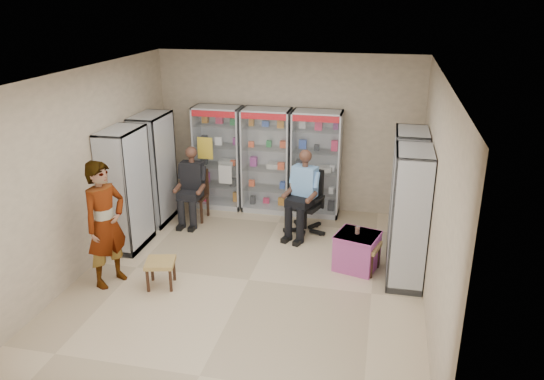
% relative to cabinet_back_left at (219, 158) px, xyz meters
% --- Properties ---
extents(floor, '(6.00, 6.00, 0.00)m').
position_rel_cabinet_back_left_xyz_m(floor, '(1.30, -2.73, -1.00)').
color(floor, '#C6AD89').
rests_on(floor, ground).
extents(room_shell, '(5.02, 6.02, 3.01)m').
position_rel_cabinet_back_left_xyz_m(room_shell, '(1.30, -2.73, 0.97)').
color(room_shell, '#C2AD90').
rests_on(room_shell, ground).
extents(cabinet_back_left, '(0.90, 0.50, 2.00)m').
position_rel_cabinet_back_left_xyz_m(cabinet_back_left, '(0.00, 0.00, 0.00)').
color(cabinet_back_left, silver).
rests_on(cabinet_back_left, floor).
extents(cabinet_back_mid, '(0.90, 0.50, 2.00)m').
position_rel_cabinet_back_left_xyz_m(cabinet_back_mid, '(0.95, 0.00, 0.00)').
color(cabinet_back_mid, silver).
rests_on(cabinet_back_mid, floor).
extents(cabinet_back_right, '(0.90, 0.50, 2.00)m').
position_rel_cabinet_back_left_xyz_m(cabinet_back_right, '(1.90, 0.00, 0.00)').
color(cabinet_back_right, '#ACADB3').
rests_on(cabinet_back_right, floor).
extents(cabinet_right_far, '(0.90, 0.50, 2.00)m').
position_rel_cabinet_back_left_xyz_m(cabinet_right_far, '(3.53, -1.13, 0.00)').
color(cabinet_right_far, '#AEB2B5').
rests_on(cabinet_right_far, floor).
extents(cabinet_right_near, '(0.90, 0.50, 2.00)m').
position_rel_cabinet_back_left_xyz_m(cabinet_right_near, '(3.53, -2.23, 0.00)').
color(cabinet_right_near, silver).
rests_on(cabinet_right_near, floor).
extents(cabinet_left_far, '(0.90, 0.50, 2.00)m').
position_rel_cabinet_back_left_xyz_m(cabinet_left_far, '(-0.93, -0.93, 0.00)').
color(cabinet_left_far, '#A3A5AA').
rests_on(cabinet_left_far, floor).
extents(cabinet_left_near, '(0.90, 0.50, 2.00)m').
position_rel_cabinet_back_left_xyz_m(cabinet_left_near, '(-0.93, -2.03, 0.00)').
color(cabinet_left_near, '#AEB1B5').
rests_on(cabinet_left_near, floor).
extents(wooden_chair, '(0.42, 0.42, 0.94)m').
position_rel_cabinet_back_left_xyz_m(wooden_chair, '(-0.25, -0.73, -0.53)').
color(wooden_chair, black).
rests_on(wooden_chair, floor).
extents(seated_customer, '(0.44, 0.60, 1.34)m').
position_rel_cabinet_back_left_xyz_m(seated_customer, '(-0.25, -0.78, -0.33)').
color(seated_customer, black).
rests_on(seated_customer, floor).
extents(office_chair, '(0.78, 0.78, 1.13)m').
position_rel_cabinet_back_left_xyz_m(office_chair, '(1.84, -0.87, -0.44)').
color(office_chair, black).
rests_on(office_chair, floor).
extents(seated_shopkeeper, '(0.65, 0.77, 1.44)m').
position_rel_cabinet_back_left_xyz_m(seated_shopkeeper, '(1.84, -0.92, -0.28)').
color(seated_shopkeeper, '#638FC4').
rests_on(seated_shopkeeper, floor).
extents(pink_trunk, '(0.72, 0.71, 0.57)m').
position_rel_cabinet_back_left_xyz_m(pink_trunk, '(2.83, -2.01, -0.72)').
color(pink_trunk, '#B74979').
rests_on(pink_trunk, floor).
extents(tea_glass, '(0.07, 0.07, 0.11)m').
position_rel_cabinet_back_left_xyz_m(tea_glass, '(2.81, -1.98, -0.38)').
color(tea_glass, '#5B2B07').
rests_on(tea_glass, pink_trunk).
extents(woven_stool_a, '(0.54, 0.54, 0.44)m').
position_rel_cabinet_back_left_xyz_m(woven_stool_a, '(2.93, -2.06, -0.78)').
color(woven_stool_a, '#B28B4B').
rests_on(woven_stool_a, floor).
extents(woven_stool_b, '(0.49, 0.49, 0.40)m').
position_rel_cabinet_back_left_xyz_m(woven_stool_b, '(0.11, -3.15, -0.80)').
color(woven_stool_b, '#AF7B49').
rests_on(woven_stool_b, floor).
extents(standing_man, '(0.67, 0.79, 1.86)m').
position_rel_cabinet_back_left_xyz_m(standing_man, '(-0.65, -3.21, -0.07)').
color(standing_man, gray).
rests_on(standing_man, floor).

